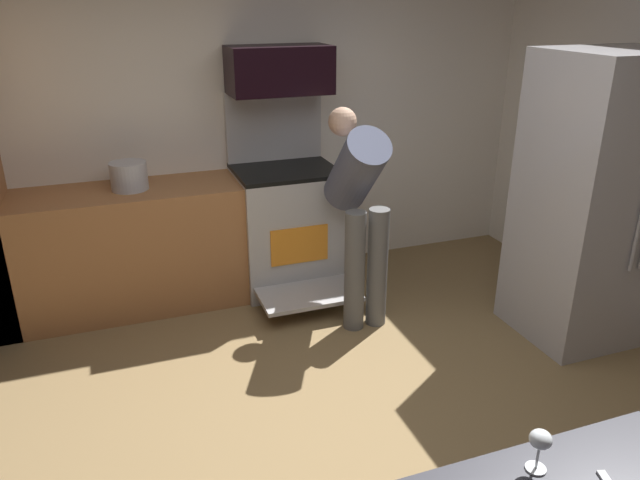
% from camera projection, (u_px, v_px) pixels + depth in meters
% --- Properties ---
extents(ground_plane, '(5.20, 4.80, 0.02)m').
position_uv_depth(ground_plane, '(337.00, 453.00, 3.06)').
color(ground_plane, olive).
extents(wall_back, '(5.20, 0.12, 2.60)m').
position_uv_depth(wall_back, '(228.00, 116.00, 4.61)').
color(wall_back, silver).
rests_on(wall_back, ground).
extents(lower_cabinet_run, '(2.40, 0.60, 0.90)m').
position_uv_depth(lower_cabinet_run, '(122.00, 250.00, 4.33)').
color(lower_cabinet_run, '#A66C3F').
rests_on(lower_cabinet_run, ground).
extents(oven_range, '(0.76, 1.05, 1.49)m').
position_uv_depth(oven_range, '(286.00, 223.00, 4.69)').
color(oven_range, '#B5B4B5').
rests_on(oven_range, ground).
extents(microwave, '(0.74, 0.38, 0.34)m').
position_uv_depth(microwave, '(279.00, 70.00, 4.33)').
color(microwave, black).
rests_on(microwave, oven_range).
extents(refrigerator, '(0.85, 0.75, 1.87)m').
position_uv_depth(refrigerator, '(598.00, 201.00, 3.86)').
color(refrigerator, '#B5B4B9').
rests_on(refrigerator, ground).
extents(person_cook, '(0.31, 0.67, 1.45)m').
position_uv_depth(person_cook, '(359.00, 201.00, 4.05)').
color(person_cook, '#5E5E5E').
rests_on(person_cook, ground).
extents(wine_glass_near, '(0.06, 0.06, 0.13)m').
position_uv_depth(wine_glass_near, '(540.00, 442.00, 1.68)').
color(wine_glass_near, silver).
rests_on(wine_glass_near, counter_island).
extents(stock_pot, '(0.25, 0.25, 0.19)m').
position_uv_depth(stock_pot, '(129.00, 176.00, 4.16)').
color(stock_pot, silver).
rests_on(stock_pot, lower_cabinet_run).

